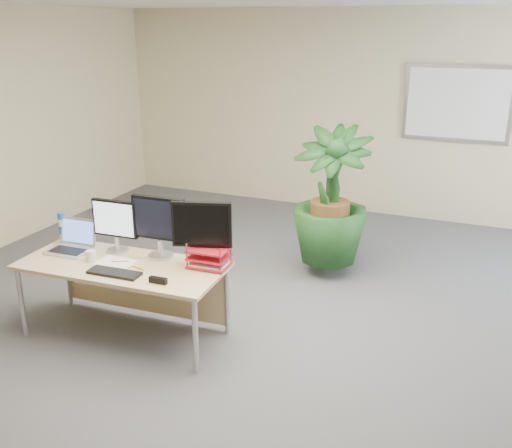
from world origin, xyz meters
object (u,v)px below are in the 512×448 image
at_px(monitor_right, 159,223).
at_px(floor_plant, 330,205).
at_px(laptop, 72,243).
at_px(desk, 129,275).
at_px(monitor_left, 115,222).

bearing_deg(monitor_right, floor_plant, 58.57).
bearing_deg(laptop, floor_plant, 45.16).
distance_m(desk, monitor_left, 0.45).
xyz_separation_m(floor_plant, laptop, (-1.77, -1.78, -0.04)).
bearing_deg(monitor_right, monitor_left, -174.05).
relative_size(desk, laptop, 4.68).
height_order(floor_plant, laptop, floor_plant).
height_order(floor_plant, monitor_right, floor_plant).
relative_size(monitor_left, laptop, 1.24).
xyz_separation_m(desk, monitor_right, (0.22, 0.17, 0.43)).
relative_size(monitor_left, monitor_right, 0.88).
bearing_deg(desk, monitor_right, 37.42).
xyz_separation_m(monitor_left, monitor_right, (0.41, 0.04, 0.04)).
bearing_deg(monitor_right, laptop, -168.50).
relative_size(desk, floor_plant, 1.15).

